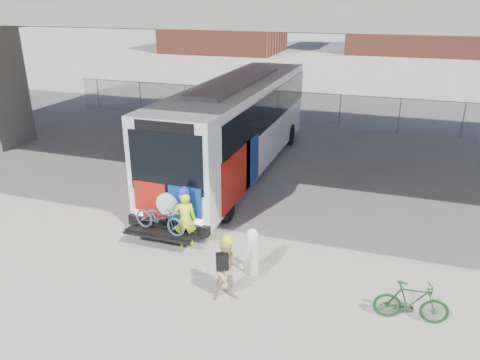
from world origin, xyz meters
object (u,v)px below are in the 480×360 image
at_px(bike_parked, 411,302).
at_px(bus, 237,120).
at_px(bollard, 252,250).
at_px(cyclist_hivis, 185,218).
at_px(cyclist_tan, 228,269).

bearing_deg(bike_parked, bus, 35.38).
height_order(bus, bollard, bus).
distance_m(cyclist_hivis, cyclist_tan, 2.77).
bearing_deg(bollard, cyclist_hivis, 161.71).
relative_size(bollard, bike_parked, 0.80).
xyz_separation_m(bollard, cyclist_hivis, (-2.17, 0.72, 0.21)).
distance_m(bollard, cyclist_tan, 1.24).
xyz_separation_m(cyclist_hivis, cyclist_tan, (1.97, -1.93, -0.08)).
distance_m(bus, cyclist_hivis, 6.48).
distance_m(bollard, bike_parked, 3.88).
bearing_deg(bus, cyclist_tan, -72.33).
bearing_deg(bike_parked, cyclist_hivis, 71.61).
xyz_separation_m(bus, bollard, (2.83, -7.05, -1.43)).
distance_m(cyclist_tan, bike_parked, 4.06).
distance_m(bus, cyclist_tan, 8.77).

